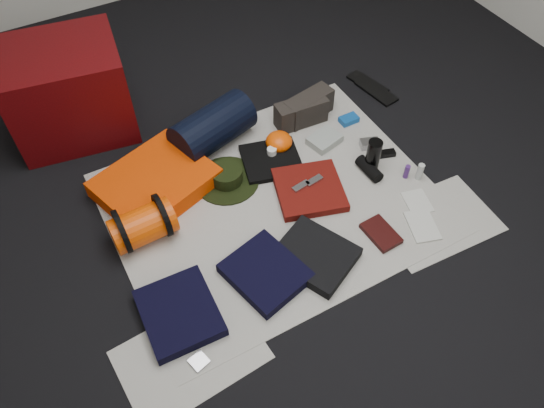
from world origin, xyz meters
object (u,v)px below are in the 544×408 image
red_cabinet (68,91)px  compact_camera (370,144)px  navy_duffel (213,127)px  water_bottle (373,156)px  sleeping_pad (155,183)px  stuff_sack (143,226)px  paperback_book (381,233)px

red_cabinet → compact_camera: size_ratio=5.91×
navy_duffel → water_bottle: (0.66, -0.58, -0.02)m
red_cabinet → sleeping_pad: red_cabinet is taller
stuff_sack → navy_duffel: size_ratio=0.66×
compact_camera → paperback_book: (-0.31, -0.53, -0.01)m
stuff_sack → navy_duffel: navy_duffel is taller
water_bottle → sleeping_pad: bearing=158.5°
sleeping_pad → stuff_sack: bearing=-120.8°
paperback_book → stuff_sack: bearing=148.7°
navy_duffel → compact_camera: bearing=-47.0°
red_cabinet → navy_duffel: 0.81m
stuff_sack → navy_duffel: bearing=37.1°
red_cabinet → stuff_sack: size_ratio=2.06×
sleeping_pad → paperback_book: bearing=-43.7°
sleeping_pad → water_bottle: 1.14m
paperback_book → sleeping_pad: bearing=133.5°
stuff_sack → water_bottle: water_bottle is taller
navy_duffel → water_bottle: size_ratio=2.36×
paperback_book → navy_duffel: bearing=111.4°
sleeping_pad → navy_duffel: (0.41, 0.16, 0.07)m
compact_camera → paperback_book: size_ratio=0.55×
red_cabinet → paperback_book: 1.83m
stuff_sack → navy_duffel: 0.71m
red_cabinet → paperback_book: (1.05, -1.48, -0.24)m
sleeping_pad → paperback_book: size_ratio=2.89×
red_cabinet → stuff_sack: bearing=-77.9°
sleeping_pad → stuff_sack: size_ratio=1.82×
sleeping_pad → compact_camera: (1.15, -0.28, -0.03)m
red_cabinet → compact_camera: 1.68m
red_cabinet → water_bottle: (1.27, -1.09, -0.15)m
red_cabinet → navy_duffel: red_cabinet is taller
red_cabinet → navy_duffel: (0.62, -0.51, -0.13)m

